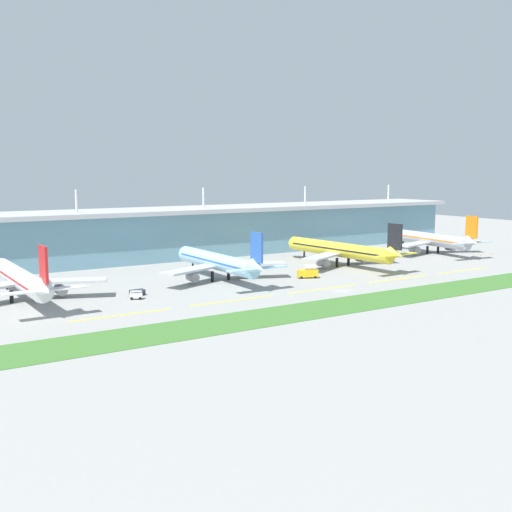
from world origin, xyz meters
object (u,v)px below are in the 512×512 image
Objects in this scene: airliner_nearest at (21,279)px; safety_cone_nose_front at (492,254)px; pushback_tug at (137,292)px; airliner_farthest at (431,239)px; airliner_far_middle at (340,250)px; airliner_near_middle at (218,262)px; baggage_cart at (136,295)px; safety_cone_left_wingtip at (480,255)px; fuel_truck at (308,272)px.

airliner_nearest reaches higher than safety_cone_nose_front.
airliner_farthest is at bearing 7.44° from pushback_tug.
airliner_farthest is (60.60, 7.03, -0.01)m from airliner_far_middle.
airliner_near_middle is 139.29m from safety_cone_nose_front.
airliner_far_middle is 82.34m from safety_cone_nose_front.
baggage_cart is at bearing -28.96° from airliner_nearest.
airliner_farthest is (118.15, 9.85, -0.00)m from airliner_near_middle.
airliner_near_middle reaches higher than safety_cone_nose_front.
safety_cone_left_wingtip is at bearing -9.30° from airliner_far_middle.
airliner_near_middle is 12.78× the size of pushback_tug.
airliner_farthest is 14.59× the size of baggage_cart.
safety_cone_left_wingtip is (194.87, -9.85, -6.10)m from airliner_nearest.
fuel_truck is (29.11, -13.26, -4.18)m from airliner_near_middle.
safety_cone_nose_front is (81.36, -11.14, -6.10)m from airliner_far_middle.
airliner_nearest is 33.65m from pushback_tug.
fuel_truck reaches higher than pushback_tug.
pushback_tug is 6.57× the size of safety_cone_nose_front.
baggage_cart is (-65.40, -1.91, -1.00)m from fuel_truck.
airliner_far_middle reaches higher than fuel_truck.
airliner_nearest is 15.39× the size of baggage_cart.
airliner_nearest is at bearing -179.09° from airliner_far_middle.
fuel_truck is at bearing -150.51° from airliner_far_middle.
fuel_truck is (-89.04, -23.11, -4.18)m from airliner_farthest.
airliner_far_middle is at bearing 0.91° from airliner_nearest.
airliner_near_middle is at bearing 155.50° from fuel_truck.
airliner_farthest is at bearing 2.80° from airliner_nearest.
fuel_truck is at bearing -8.52° from airliner_nearest.
baggage_cart is (-93.84, -18.00, -5.19)m from airliner_far_middle.
airliner_nearest is 13.47× the size of pushback_tug.
airliner_near_middle is 35.74m from pushback_tug.
airliner_far_middle reaches higher than baggage_cart.
airliner_farthest is 28.24m from safety_cone_nose_front.
airliner_near_middle reaches higher than fuel_truck.
airliner_nearest is 204.49m from safety_cone_nose_front.
fuel_truck is at bearing -177.42° from safety_cone_nose_front.
fuel_truck reaches higher than safety_cone_left_wingtip.
baggage_cart is 5.75× the size of safety_cone_left_wingtip.
airliner_nearest is 195.21m from safety_cone_left_wingtip.
airliner_farthest is 83.89× the size of safety_cone_left_wingtip.
safety_cone_left_wingtip is at bearing -3.96° from airliner_near_middle.
airliner_nearest is 65.29m from airliner_near_middle.
airliner_far_middle is 32.94m from fuel_truck.
pushback_tug is (-33.89, -10.01, -5.34)m from airliner_near_middle.
airliner_nearest is at bearing 171.48° from fuel_truck.
airliner_farthest is at bearing 4.77° from airliner_near_middle.
airliner_nearest is 8.11× the size of fuel_truck.
pushback_tug is at bearing -163.55° from airliner_near_middle.
airliner_near_middle reaches higher than safety_cone_left_wingtip.
safety_cone_nose_front is at bearing -3.42° from airliner_near_middle.
airliner_far_middle is 93.46× the size of safety_cone_nose_front.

